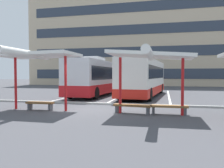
# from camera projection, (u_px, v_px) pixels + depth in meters

# --- Properties ---
(ground_plane) EXTENTS (160.00, 160.00, 0.00)m
(ground_plane) POSITION_uv_depth(u_px,v_px,m) (93.00, 110.00, 12.58)
(ground_plane) COLOR #47474C
(terminal_building) EXTENTS (44.39, 10.18, 22.28)m
(terminal_building) POSITION_uv_depth(u_px,v_px,m) (145.00, 35.00, 44.40)
(terminal_building) COLOR #C6B293
(terminal_building) RESTS_ON ground
(coach_bus_0) EXTENTS (3.04, 11.44, 3.55)m
(coach_bus_0) POSITION_uv_depth(u_px,v_px,m) (99.00, 78.00, 22.02)
(coach_bus_0) COLOR silver
(coach_bus_0) RESTS_ON ground
(coach_bus_1) EXTENTS (3.51, 11.26, 3.58)m
(coach_bus_1) POSITION_uv_depth(u_px,v_px,m) (144.00, 78.00, 20.62)
(coach_bus_1) COLOR silver
(coach_bus_1) RESTS_ON ground
(lane_stripe_0) EXTENTS (0.16, 14.00, 0.01)m
(lane_stripe_0) POSITION_uv_depth(u_px,v_px,m) (82.00, 94.00, 22.77)
(lane_stripe_0) COLOR white
(lane_stripe_0) RESTS_ON ground
(lane_stripe_1) EXTENTS (0.16, 14.00, 0.01)m
(lane_stripe_1) POSITION_uv_depth(u_px,v_px,m) (123.00, 95.00, 21.81)
(lane_stripe_1) COLOR white
(lane_stripe_1) RESTS_ON ground
(lane_stripe_2) EXTENTS (0.16, 14.00, 0.01)m
(lane_stripe_2) POSITION_uv_depth(u_px,v_px,m) (169.00, 96.00, 20.86)
(lane_stripe_2) COLOR white
(lane_stripe_2) RESTS_ON ground
(waiting_shelter_1) EXTENTS (4.05, 4.50, 3.17)m
(waiting_shelter_1) POSITION_uv_depth(u_px,v_px,m) (37.00, 56.00, 12.15)
(waiting_shelter_1) COLOR red
(waiting_shelter_1) RESTS_ON ground
(bench_1) EXTENTS (1.54, 0.47, 0.45)m
(bench_1) POSITION_uv_depth(u_px,v_px,m) (40.00, 104.00, 12.49)
(bench_1) COLOR brown
(bench_1) RESTS_ON ground
(waiting_shelter_2) EXTENTS (4.02, 4.32, 3.10)m
(waiting_shelter_2) POSITION_uv_depth(u_px,v_px,m) (150.00, 56.00, 10.81)
(waiting_shelter_2) COLOR red
(waiting_shelter_2) RESTS_ON ground
(bench_2) EXTENTS (1.94, 0.67, 0.45)m
(bench_2) POSITION_uv_depth(u_px,v_px,m) (132.00, 107.00, 11.39)
(bench_2) COLOR brown
(bench_2) RESTS_ON ground
(bench_3) EXTENTS (1.81, 0.43, 0.45)m
(bench_3) POSITION_uv_depth(u_px,v_px,m) (169.00, 108.00, 11.07)
(bench_3) COLOR brown
(bench_3) RESTS_ON ground
(platform_kerb) EXTENTS (44.00, 0.24, 0.12)m
(platform_kerb) POSITION_uv_depth(u_px,v_px,m) (104.00, 104.00, 14.76)
(platform_kerb) COLOR #ADADA8
(platform_kerb) RESTS_ON ground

